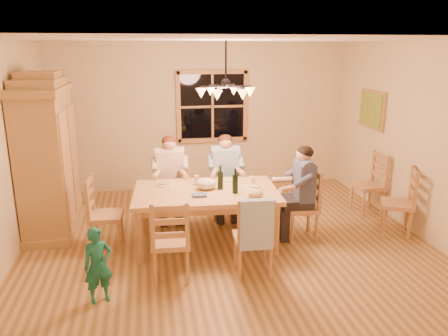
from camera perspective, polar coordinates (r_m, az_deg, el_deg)
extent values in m
plane|color=brown|center=(6.21, 0.22, -9.36)|extent=(5.50, 5.50, 0.00)
cube|color=white|center=(5.64, 0.25, 16.39)|extent=(5.50, 5.00, 0.02)
cube|color=beige|center=(8.21, -2.95, 6.64)|extent=(5.50, 0.02, 2.70)
cube|color=beige|center=(5.94, -26.84, 1.54)|extent=(0.02, 5.00, 2.70)
cube|color=beige|center=(6.82, 23.63, 3.53)|extent=(0.02, 5.00, 2.70)
cube|color=black|center=(8.19, -1.55, 8.05)|extent=(1.20, 0.03, 1.20)
cube|color=tan|center=(8.17, -1.52, 8.03)|extent=(1.30, 0.06, 1.30)
cube|color=#A58047|center=(7.78, 18.81, 7.21)|extent=(0.04, 0.78, 0.64)
cube|color=#1E6B2D|center=(7.76, 18.61, 7.21)|extent=(0.02, 0.68, 0.54)
cylinder|color=black|center=(5.64, 0.25, 13.70)|extent=(0.02, 0.02, 0.53)
sphere|color=black|center=(5.65, 0.25, 11.01)|extent=(0.12, 0.12, 0.12)
cylinder|color=black|center=(5.69, 1.86, 10.63)|extent=(0.34, 0.02, 0.02)
cone|color=#FFB259|center=(5.73, 3.44, 9.84)|extent=(0.13, 0.13, 0.12)
cylinder|color=black|center=(5.81, 0.78, 10.73)|extent=(0.19, 0.31, 0.02)
cone|color=#FFB259|center=(5.97, 1.29, 10.09)|extent=(0.13, 0.13, 0.12)
cylinder|color=black|center=(5.78, -0.80, 10.71)|extent=(0.19, 0.31, 0.02)
cone|color=#FFB259|center=(5.91, -1.80, 10.03)|extent=(0.13, 0.13, 0.12)
cylinder|color=black|center=(5.63, -1.38, 10.58)|extent=(0.34, 0.02, 0.02)
cone|color=#FFB259|center=(5.62, -3.01, 9.73)|extent=(0.13, 0.13, 0.12)
cylinder|color=black|center=(5.51, -0.32, 10.47)|extent=(0.19, 0.31, 0.02)
cone|color=#FFB259|center=(5.37, -0.91, 9.48)|extent=(0.13, 0.13, 0.12)
cylinder|color=black|center=(5.54, 1.34, 10.50)|extent=(0.19, 0.31, 0.02)
cone|color=#FFB259|center=(5.43, 2.47, 9.54)|extent=(0.13, 0.13, 0.12)
cube|color=#A58047|center=(6.71, -21.99, 0.44)|extent=(0.60, 1.30, 2.00)
cube|color=#A58047|center=(6.53, -22.93, 9.36)|extent=(0.66, 1.40, 0.10)
cube|color=#A58047|center=(6.52, -23.02, 10.23)|extent=(0.58, 1.00, 0.12)
cube|color=#A58047|center=(6.52, -23.12, 11.10)|extent=(0.52, 0.55, 0.10)
cube|color=tan|center=(6.33, -19.82, -0.19)|extent=(0.03, 0.55, 1.60)
cube|color=tan|center=(6.96, -18.98, 1.26)|extent=(0.03, 0.55, 1.60)
cube|color=#A58047|center=(6.99, -21.21, -7.02)|extent=(0.66, 1.40, 0.12)
cube|color=tan|center=(5.88, -2.37, -3.20)|extent=(1.99, 1.29, 0.06)
cube|color=tan|center=(5.90, -2.36, -3.93)|extent=(1.83, 1.13, 0.10)
cylinder|color=tan|center=(5.57, -10.90, -8.79)|extent=(0.09, 0.09, 0.70)
cylinder|color=tan|center=(5.69, 6.80, -8.05)|extent=(0.09, 0.09, 0.70)
cylinder|color=tan|center=(6.46, -10.32, -5.25)|extent=(0.09, 0.09, 0.70)
cylinder|color=tan|center=(6.57, 4.86, -4.69)|extent=(0.09, 0.09, 0.70)
cube|color=tan|center=(6.81, -6.96, -3.13)|extent=(0.46, 0.45, 0.06)
cube|color=tan|center=(6.73, -7.04, -0.95)|extent=(0.38, 0.07, 0.54)
cube|color=tan|center=(6.85, 0.19, -2.88)|extent=(0.46, 0.45, 0.06)
cube|color=tan|center=(6.77, 0.19, -0.72)|extent=(0.38, 0.07, 0.54)
cube|color=tan|center=(5.13, -6.98, -9.59)|extent=(0.46, 0.45, 0.06)
cube|color=tan|center=(5.02, -7.08, -6.80)|extent=(0.38, 0.07, 0.54)
cube|color=tan|center=(5.20, 3.79, -9.12)|extent=(0.46, 0.45, 0.06)
cube|color=tan|center=(5.09, 3.84, -6.35)|extent=(0.38, 0.07, 0.54)
cube|color=tan|center=(6.03, -15.14, -6.08)|extent=(0.45, 0.46, 0.06)
cube|color=tan|center=(5.94, -15.33, -3.66)|extent=(0.07, 0.38, 0.54)
cube|color=tan|center=(6.21, 10.07, -5.14)|extent=(0.45, 0.46, 0.06)
cube|color=tan|center=(6.12, 10.19, -2.77)|extent=(0.07, 0.38, 0.54)
cube|color=beige|center=(6.70, -7.07, 0.04)|extent=(0.41, 0.24, 0.52)
cube|color=#262328|center=(6.79, -6.99, -2.49)|extent=(0.41, 0.44, 0.14)
sphere|color=tan|center=(6.61, -7.18, 3.21)|extent=(0.21, 0.21, 0.21)
ellipsoid|color=#592614|center=(6.60, -7.19, 3.47)|extent=(0.22, 0.22, 0.17)
cube|color=#306684|center=(6.74, 0.19, 0.26)|extent=(0.41, 0.24, 0.52)
cube|color=#262328|center=(6.83, 0.19, -2.25)|extent=(0.41, 0.44, 0.14)
sphere|color=tan|center=(6.65, 0.19, 3.42)|extent=(0.21, 0.21, 0.21)
ellipsoid|color=#381E11|center=(6.65, 0.19, 3.67)|extent=(0.22, 0.22, 0.17)
cube|color=#454E6F|center=(6.08, 10.24, -1.70)|extent=(0.24, 0.41, 0.52)
cube|color=#262328|center=(6.18, 10.11, -4.45)|extent=(0.44, 0.41, 0.14)
sphere|color=tan|center=(5.98, 10.42, 1.78)|extent=(0.21, 0.21, 0.21)
ellipsoid|color=black|center=(5.97, 10.43, 2.06)|extent=(0.22, 0.22, 0.17)
cube|color=#9BB4D2|center=(4.93, 4.24, -7.39)|extent=(0.39, 0.12, 0.58)
cylinder|color=black|center=(5.86, -0.48, -1.23)|extent=(0.08, 0.08, 0.33)
cylinder|color=black|center=(5.71, 1.47, -1.70)|extent=(0.08, 0.08, 0.33)
cylinder|color=white|center=(6.14, -7.66, -2.12)|extent=(0.26, 0.26, 0.02)
cylinder|color=white|center=(6.21, 0.54, -1.77)|extent=(0.26, 0.26, 0.02)
cylinder|color=white|center=(5.97, 4.07, -2.53)|extent=(0.26, 0.26, 0.02)
cylinder|color=silver|center=(6.07, -3.59, -1.61)|extent=(0.06, 0.06, 0.14)
cylinder|color=silver|center=(6.03, 3.69, -1.73)|extent=(0.06, 0.06, 0.14)
ellipsoid|color=tan|center=(5.58, 4.14, -3.32)|extent=(0.20, 0.20, 0.11)
cube|color=#455E80|center=(5.63, -3.23, -3.57)|extent=(0.19, 0.15, 0.03)
ellipsoid|color=#C8BD91|center=(5.88, -2.33, -2.07)|extent=(0.28, 0.22, 0.15)
imported|color=#176A5D|center=(4.85, -16.12, -12.12)|extent=(0.35, 0.29, 0.83)
cube|color=tan|center=(6.72, 21.65, -4.41)|extent=(0.57, 0.57, 0.06)
cube|color=tan|center=(6.64, 21.88, -2.21)|extent=(0.20, 0.37, 0.54)
cube|color=tan|center=(7.41, 18.27, -2.26)|extent=(0.45, 0.47, 0.06)
cube|color=tan|center=(7.34, 18.45, -0.25)|extent=(0.08, 0.38, 0.54)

